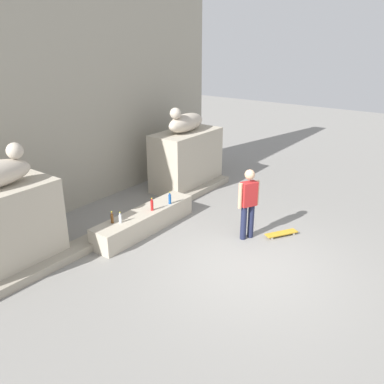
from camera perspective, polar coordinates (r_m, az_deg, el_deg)
ground_plane at (r=8.45m, az=7.40°, el=-10.33°), size 40.00×40.00×0.00m
facade_wall at (r=10.96m, az=-17.88°, el=13.19°), size 11.31×0.60×6.09m
pedestal_right at (r=12.29m, az=-0.81°, el=4.60°), size 2.26×1.14×1.74m
statue_reclining_right at (r=11.98m, az=-0.93°, el=9.86°), size 1.64×0.69×0.78m
ledge_block at (r=9.78m, az=-6.69°, el=-4.03°), size 2.92×0.64×0.50m
skater at (r=9.15m, az=7.97°, el=-1.30°), size 0.49×0.34×1.67m
skateboard at (r=9.74m, az=12.52°, el=-5.72°), size 0.79×0.59×0.08m
bottle_blue at (r=9.99m, az=-3.16°, el=-0.97°), size 0.07×0.07×0.31m
bottle_clear at (r=9.14m, az=-10.11°, el=-3.69°), size 0.07×0.07×0.26m
bottle_red at (r=9.65m, az=-5.68°, el=-1.87°), size 0.07×0.07×0.32m
bottle_brown at (r=9.15m, az=-11.24°, el=-3.67°), size 0.07×0.07×0.28m
stair_step at (r=10.12m, az=-8.43°, el=-4.20°), size 8.22×0.50×0.18m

